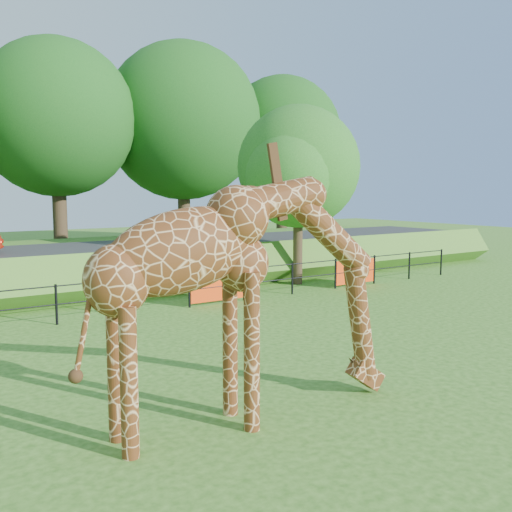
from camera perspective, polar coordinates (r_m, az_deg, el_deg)
The scene contains 8 objects.
ground at distance 10.22m, azimuth 4.58°, elevation -14.10°, with size 90.00×90.00×0.00m, color #2F6018.
giraffe at distance 8.82m, azimuth -0.63°, elevation -4.42°, with size 5.38×0.99×3.84m, color #5B2D12, non-canonical shape.
perimeter_fence at distance 16.84m, azimuth -12.74°, elevation -3.99°, with size 28.07×0.10×1.10m, color black, non-canonical shape.
embankment at distance 23.89m, azimuth -19.37°, elevation -0.84°, with size 40.00×9.00×1.30m, color #2F6018.
road at distance 22.37m, azimuth -18.45°, elevation 0.54°, with size 40.00×5.00×0.12m, color #2C2C2E.
visitor at distance 19.69m, azimuth -6.15°, elevation -1.64°, with size 0.57×0.38×1.57m, color black.
tree_east at distance 21.83m, azimuth 4.41°, elevation 8.40°, with size 5.40×4.71×6.76m.
bg_tree_line at distance 30.68m, azimuth -19.56°, elevation 12.99°, with size 37.30×8.80×11.82m.
Camera 1 is at (-6.00, -7.43, 3.62)m, focal length 40.00 mm.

